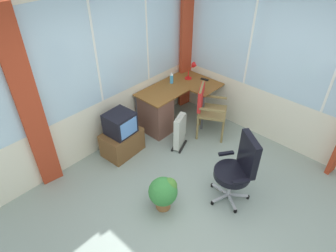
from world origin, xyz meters
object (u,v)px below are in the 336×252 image
desk (159,110)px  office_chair (239,166)px  desk_lamp (193,68)px  tv_on_stand (122,136)px  space_heater (180,131)px  wooden_armchair (206,105)px  tv_remote (205,79)px  spray_bottle (172,78)px  potted_plant (164,192)px

desk → office_chair: office_chair is taller
desk_lamp → office_chair: bearing=-125.1°
office_chair → tv_on_stand: size_ratio=1.35×
space_heater → tv_on_stand: bearing=142.6°
wooden_armchair → space_heater: 0.66m
tv_remote → spray_bottle: (-0.51, 0.38, 0.09)m
spray_bottle → tv_remote: bearing=-36.5°
space_heater → wooden_armchair: bearing=-7.4°
spray_bottle → office_chair: 2.24m
desk → desk_lamp: (0.89, -0.06, 0.54)m
spray_bottle → wooden_armchair: 0.84m
desk_lamp → tv_on_stand: (-1.77, 0.05, -0.61)m
tv_remote → potted_plant: bearing=-166.0°
tv_on_stand → potted_plant: size_ratio=1.53×
desk_lamp → tv_on_stand: size_ratio=0.42×
tv_on_stand → space_heater: 0.98m
desk → tv_on_stand: (-0.89, -0.01, -0.06)m
desk → tv_on_stand: tv_on_stand is taller
desk → spray_bottle: 0.65m
desk_lamp → tv_remote: (0.10, -0.21, -0.20)m
desk → office_chair: (-0.42, -1.92, 0.18)m
tv_remote → tv_on_stand: bearing=161.0°
tv_remote → space_heater: tv_remote is taller
desk_lamp → spray_bottle: (-0.42, 0.17, -0.10)m
desk → spray_bottle: (0.47, 0.11, 0.44)m
wooden_armchair → space_heater: size_ratio=1.52×
desk → tv_on_stand: bearing=-179.2°
desk → spray_bottle: size_ratio=6.60×
spray_bottle → tv_on_stand: (-1.36, -0.13, -0.51)m
desk → space_heater: 0.63m
office_chair → space_heater: (0.32, 1.31, -0.27)m
wooden_armchair → tv_remote: bearing=40.0°
wooden_armchair → tv_on_stand: 1.55m
space_heater → potted_plant: 1.35m
spray_bottle → potted_plant: bearing=-140.2°
spray_bottle → space_heater: 1.07m
desk_lamp → wooden_armchair: bearing=-122.8°
desk_lamp → potted_plant: bearing=-149.5°
spray_bottle → space_heater: spray_bottle is taller
desk → potted_plant: bearing=-133.5°
spray_bottle → office_chair: (-0.89, -2.04, -0.26)m
wooden_armchair → office_chair: bearing=-126.2°
tv_remote → office_chair: (-1.41, -1.66, -0.17)m
tv_remote → wooden_armchair: (-0.50, -0.42, -0.15)m
tv_on_stand → wooden_armchair: bearing=-26.3°
desk_lamp → office_chair: (-1.31, -1.87, -0.37)m
office_chair → potted_plant: (-0.83, 0.61, -0.29)m
space_heater → potted_plant: (-1.15, -0.71, -0.01)m
desk → desk_lamp: 1.04m
office_chair → potted_plant: 1.06m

